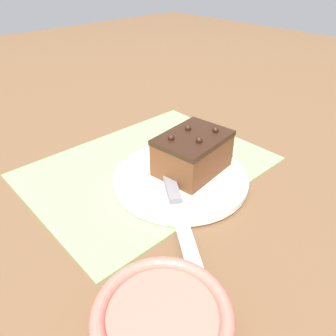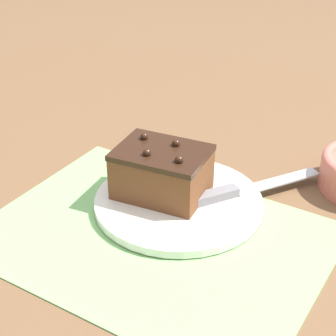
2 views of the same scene
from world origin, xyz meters
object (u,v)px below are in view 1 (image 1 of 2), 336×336
(cake_plate, at_px, (180,178))
(chocolate_cake, at_px, (192,153))
(serving_knife, at_px, (176,204))
(small_bowl, at_px, (163,324))

(cake_plate, distance_m, chocolate_cake, 0.05)
(chocolate_cake, distance_m, serving_knife, 0.12)
(cake_plate, relative_size, small_bowl, 1.67)
(cake_plate, xyz_separation_m, small_bowl, (-0.22, -0.20, 0.02))
(cake_plate, xyz_separation_m, chocolate_cake, (0.03, -0.00, 0.04))
(cake_plate, distance_m, serving_knife, 0.09)
(cake_plate, xyz_separation_m, serving_knife, (-0.07, -0.06, 0.01))
(serving_knife, bearing_deg, chocolate_cake, -116.27)
(cake_plate, bearing_deg, chocolate_cake, -1.11)
(serving_knife, relative_size, small_bowl, 1.30)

